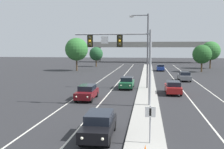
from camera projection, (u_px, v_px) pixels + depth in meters
name	position (u px, v px, depth m)	size (l,w,h in m)	color
median_island	(147.00, 97.00, 29.43)	(2.40, 110.00, 0.15)	#9E9B93
lane_stripe_oncoming_center	(114.00, 87.00, 36.98)	(0.14, 100.00, 0.01)	silver
lane_stripe_receding_center	(181.00, 89.00, 35.68)	(0.14, 100.00, 0.01)	silver
edge_stripe_left	(92.00, 87.00, 37.44)	(0.14, 100.00, 0.01)	silver
edge_stripe_right	(206.00, 89.00, 35.22)	(0.14, 100.00, 0.01)	silver
overhead_signal_mast	(125.00, 51.00, 24.66)	(7.40, 0.44, 7.20)	gray
median_sign_post	(150.00, 119.00, 14.84)	(0.60, 0.10, 2.20)	gray
street_lamp_median	(146.00, 47.00, 34.73)	(2.58, 0.28, 10.00)	#4C4C51
car_oncoming_black	(99.00, 125.00, 16.31)	(1.89, 4.50, 1.58)	black
car_oncoming_darkred	(87.00, 92.00, 28.13)	(1.83, 4.48, 1.58)	#5B0F14
car_oncoming_green	(127.00, 82.00, 35.77)	(1.85, 4.48, 1.58)	#195633
car_receding_red	(173.00, 87.00, 31.54)	(1.86, 4.48, 1.58)	maroon
car_receding_grey	(184.00, 76.00, 43.70)	(1.84, 4.48, 1.58)	slate
car_receding_blue	(160.00, 67.00, 62.16)	(1.90, 4.50, 1.58)	navy
overpass_bridge	(148.00, 47.00, 96.32)	(42.40, 6.40, 7.65)	gray
tree_far_left_c	(96.00, 54.00, 75.61)	(3.99, 3.99, 5.78)	#4C3823
tree_far_right_c	(202.00, 54.00, 58.97)	(4.33, 4.33, 6.27)	#4C3823
tree_far_right_a	(211.00, 51.00, 68.77)	(5.02, 5.02, 7.26)	#4C3823
tree_far_left_a	(77.00, 49.00, 61.95)	(5.50, 5.50, 7.95)	#4C3823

